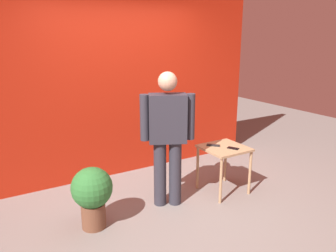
{
  "coord_description": "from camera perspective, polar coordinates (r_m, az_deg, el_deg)",
  "views": [
    {
      "loc": [
        -1.87,
        -2.9,
        2.02
      ],
      "look_at": [
        0.19,
        0.55,
        0.92
      ],
      "focal_mm": 35.5,
      "sensor_mm": 36.0,
      "label": 1
    }
  ],
  "objects": [
    {
      "name": "cell_phone",
      "position": [
        4.33,
        11.12,
        -3.77
      ],
      "size": [
        0.13,
        0.16,
        0.01
      ],
      "primitive_type": "cube",
      "rotation": [
        0.0,
        0.0,
        0.47
      ],
      "color": "black",
      "rests_on": "side_table"
    },
    {
      "name": "back_wall_red",
      "position": [
        4.85,
        -8.25,
        10.29
      ],
      "size": [
        4.46,
        0.12,
        3.23
      ],
      "primitive_type": "cube",
      "color": "red",
      "rests_on": "ground_plane"
    },
    {
      "name": "potted_plant",
      "position": [
        3.68,
        -12.88,
        -11.1
      ],
      "size": [
        0.44,
        0.44,
        0.69
      ],
      "color": "brown",
      "rests_on": "ground_plane"
    },
    {
      "name": "tv_remote",
      "position": [
        4.39,
        7.77,
        -3.29
      ],
      "size": [
        0.15,
        0.15,
        0.02
      ],
      "primitive_type": "cube",
      "rotation": [
        0.0,
        0.0,
        0.76
      ],
      "color": "black",
      "rests_on": "side_table"
    },
    {
      "name": "standing_person",
      "position": [
        3.9,
        -0.07,
        -1.2
      ],
      "size": [
        0.62,
        0.39,
        1.63
      ],
      "color": "#2D2D38",
      "rests_on": "ground_plane"
    },
    {
      "name": "side_table",
      "position": [
        4.41,
        9.6,
        -4.73
      ],
      "size": [
        0.55,
        0.55,
        0.62
      ],
      "color": "tan",
      "rests_on": "ground_plane"
    },
    {
      "name": "ground_plane",
      "position": [
        4.0,
        1.72,
        -15.1
      ],
      "size": [
        12.0,
        12.0,
        0.0
      ],
      "primitive_type": "plane",
      "color": "gray"
    }
  ]
}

